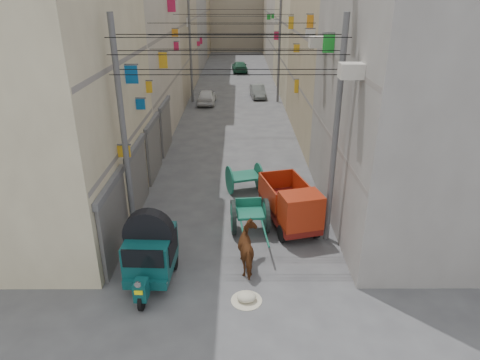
{
  "coord_description": "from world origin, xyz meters",
  "views": [
    {
      "loc": [
        0.31,
        -7.9,
        8.54
      ],
      "look_at": [
        0.35,
        6.5,
        2.2
      ],
      "focal_mm": 32.0,
      "sensor_mm": 36.0,
      "label": 1
    }
  ],
  "objects_px": {
    "tonga_cart": "(250,216)",
    "distant_car_white": "(207,96)",
    "feed_sack": "(247,297)",
    "distant_car_green": "(240,67)",
    "mini_truck": "(293,209)",
    "second_cart": "(244,178)",
    "horse": "(250,249)",
    "auto_rickshaw": "(150,250)",
    "distant_car_grey": "(258,91)"
  },
  "relations": [
    {
      "from": "mini_truck",
      "to": "distant_car_green",
      "type": "height_order",
      "value": "mini_truck"
    },
    {
      "from": "tonga_cart",
      "to": "mini_truck",
      "type": "relative_size",
      "value": 0.85
    },
    {
      "from": "auto_rickshaw",
      "to": "distant_car_white",
      "type": "xyz_separation_m",
      "value": [
        0.13,
        23.89,
        -0.52
      ]
    },
    {
      "from": "tonga_cart",
      "to": "feed_sack",
      "type": "distance_m",
      "value": 4.08
    },
    {
      "from": "auto_rickshaw",
      "to": "mini_truck",
      "type": "relative_size",
      "value": 0.76
    },
    {
      "from": "mini_truck",
      "to": "horse",
      "type": "xyz_separation_m",
      "value": [
        -1.69,
        -2.48,
        -0.18
      ]
    },
    {
      "from": "tonga_cart",
      "to": "horse",
      "type": "distance_m",
      "value": 2.32
    },
    {
      "from": "auto_rickshaw",
      "to": "distant_car_green",
      "type": "relative_size",
      "value": 0.67
    },
    {
      "from": "mini_truck",
      "to": "second_cart",
      "type": "bearing_deg",
      "value": 102.85
    },
    {
      "from": "tonga_cart",
      "to": "distant_car_grey",
      "type": "relative_size",
      "value": 0.95
    },
    {
      "from": "horse",
      "to": "auto_rickshaw",
      "type": "bearing_deg",
      "value": 3.22
    },
    {
      "from": "mini_truck",
      "to": "feed_sack",
      "type": "height_order",
      "value": "mini_truck"
    },
    {
      "from": "distant_car_green",
      "to": "distant_car_grey",
      "type": "bearing_deg",
      "value": 93.34
    },
    {
      "from": "auto_rickshaw",
      "to": "distant_car_grey",
      "type": "height_order",
      "value": "auto_rickshaw"
    },
    {
      "from": "mini_truck",
      "to": "auto_rickshaw",
      "type": "bearing_deg",
      "value": -161.16
    },
    {
      "from": "feed_sack",
      "to": "horse",
      "type": "bearing_deg",
      "value": 85.11
    },
    {
      "from": "mini_truck",
      "to": "second_cart",
      "type": "height_order",
      "value": "mini_truck"
    },
    {
      "from": "distant_car_white",
      "to": "mini_truck",
      "type": "bearing_deg",
      "value": 103.67
    },
    {
      "from": "auto_rickshaw",
      "to": "distant_car_white",
      "type": "relative_size",
      "value": 0.77
    },
    {
      "from": "auto_rickshaw",
      "to": "feed_sack",
      "type": "height_order",
      "value": "auto_rickshaw"
    },
    {
      "from": "distant_car_grey",
      "to": "tonga_cart",
      "type": "bearing_deg",
      "value": -98.07
    },
    {
      "from": "horse",
      "to": "distant_car_green",
      "type": "relative_size",
      "value": 0.42
    },
    {
      "from": "tonga_cart",
      "to": "second_cart",
      "type": "relative_size",
      "value": 1.72
    },
    {
      "from": "distant_car_grey",
      "to": "distant_car_white",
      "type": "bearing_deg",
      "value": -156.7
    },
    {
      "from": "tonga_cart",
      "to": "distant_car_white",
      "type": "height_order",
      "value": "tonga_cart"
    },
    {
      "from": "horse",
      "to": "distant_car_white",
      "type": "bearing_deg",
      "value": -91.6
    },
    {
      "from": "auto_rickshaw",
      "to": "distant_car_grey",
      "type": "bearing_deg",
      "value": 82.78
    },
    {
      "from": "tonga_cart",
      "to": "horse",
      "type": "relative_size",
      "value": 1.78
    },
    {
      "from": "auto_rickshaw",
      "to": "second_cart",
      "type": "relative_size",
      "value": 1.53
    },
    {
      "from": "tonga_cart",
      "to": "distant_car_white",
      "type": "xyz_separation_m",
      "value": [
        -3.07,
        20.88,
        -0.1
      ]
    },
    {
      "from": "tonga_cart",
      "to": "mini_truck",
      "type": "bearing_deg",
      "value": 0.66
    },
    {
      "from": "mini_truck",
      "to": "feed_sack",
      "type": "bearing_deg",
      "value": -128.01
    },
    {
      "from": "tonga_cart",
      "to": "second_cart",
      "type": "distance_m",
      "value": 3.71
    },
    {
      "from": "auto_rickshaw",
      "to": "distant_car_grey",
      "type": "xyz_separation_m",
      "value": [
        4.46,
        26.21,
        -0.59
      ]
    },
    {
      "from": "horse",
      "to": "distant_car_grey",
      "type": "xyz_separation_m",
      "value": [
        1.31,
        25.53,
        -0.2
      ]
    },
    {
      "from": "second_cart",
      "to": "auto_rickshaw",
      "type": "bearing_deg",
      "value": -130.39
    },
    {
      "from": "horse",
      "to": "distant_car_green",
      "type": "height_order",
      "value": "horse"
    },
    {
      "from": "distant_car_grey",
      "to": "distant_car_green",
      "type": "height_order",
      "value": "distant_car_green"
    },
    {
      "from": "auto_rickshaw",
      "to": "tonga_cart",
      "type": "bearing_deg",
      "value": 45.66
    },
    {
      "from": "feed_sack",
      "to": "distant_car_green",
      "type": "distance_m",
      "value": 40.38
    },
    {
      "from": "feed_sack",
      "to": "distant_car_green",
      "type": "xyz_separation_m",
      "value": [
        -0.12,
        40.38,
        0.45
      ]
    },
    {
      "from": "second_cart",
      "to": "feed_sack",
      "type": "relative_size",
      "value": 3.05
    },
    {
      "from": "horse",
      "to": "distant_car_white",
      "type": "height_order",
      "value": "horse"
    },
    {
      "from": "distant_car_white",
      "to": "distant_car_grey",
      "type": "bearing_deg",
      "value": -150.9
    },
    {
      "from": "auto_rickshaw",
      "to": "feed_sack",
      "type": "bearing_deg",
      "value": -16.5
    },
    {
      "from": "second_cart",
      "to": "horse",
      "type": "height_order",
      "value": "horse"
    },
    {
      "from": "auto_rickshaw",
      "to": "distant_car_white",
      "type": "bearing_deg",
      "value": 92.12
    },
    {
      "from": "horse",
      "to": "distant_car_grey",
      "type": "height_order",
      "value": "horse"
    },
    {
      "from": "feed_sack",
      "to": "distant_car_white",
      "type": "xyz_separation_m",
      "value": [
        -2.88,
        24.92,
        0.46
      ]
    },
    {
      "from": "second_cart",
      "to": "tonga_cart",
      "type": "bearing_deg",
      "value": -103.53
    }
  ]
}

